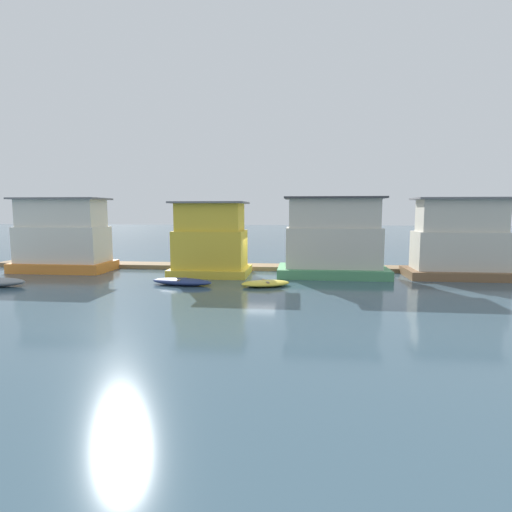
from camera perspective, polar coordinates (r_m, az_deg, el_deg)
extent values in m
plane|color=#385160|center=(27.80, 0.23, -2.64)|extent=(200.00, 200.00, 0.00)
cube|color=#846B4C|center=(30.40, 0.77, -1.57)|extent=(42.40, 2.04, 0.30)
cube|color=orange|center=(32.57, -25.69, -1.33)|extent=(6.84, 3.53, 0.69)
cube|color=silver|center=(32.40, -25.83, 1.52)|extent=(6.14, 2.84, 2.57)
cube|color=silver|center=(32.32, -26.02, 5.52)|extent=(5.76, 2.46, 1.95)
cube|color=slate|center=(32.33, -26.12, 7.35)|extent=(6.44, 3.14, 0.12)
cube|color=gold|center=(27.72, -6.45, -2.16)|extent=(5.25, 3.86, 0.52)
cube|color=gold|center=(27.53, -6.49, 0.99)|extent=(4.66, 3.27, 2.54)
cube|color=gold|center=(27.42, -6.54, 5.54)|extent=(4.27, 2.88, 1.83)
cube|color=slate|center=(27.42, -6.57, 7.58)|extent=(4.96, 3.57, 0.12)
cube|color=#4C9360|center=(27.63, 10.82, -2.17)|extent=(7.31, 3.98, 0.61)
cube|color=beige|center=(27.44, 10.89, 1.22)|extent=(6.22, 2.88, 2.67)
cube|color=beige|center=(27.33, 11.00, 6.02)|extent=(5.85, 2.51, 1.92)
cube|color=#38383D|center=(27.35, 11.04, 8.15)|extent=(6.52, 3.18, 0.12)
cube|color=brown|center=(29.58, 26.86, -2.25)|extent=(6.73, 3.50, 0.55)
cube|color=beige|center=(29.41, 27.01, 0.68)|extent=(5.66, 2.44, 2.50)
cube|color=beige|center=(29.30, 27.23, 5.15)|extent=(5.21, 1.99, 2.09)
cube|color=slate|center=(29.31, 27.35, 7.31)|extent=(5.96, 2.74, 0.12)
ellipsoid|color=navy|center=(24.20, -10.54, -3.61)|extent=(3.91, 1.79, 0.41)
cube|color=#997F60|center=(24.17, -10.55, -3.28)|extent=(0.32, 1.03, 0.08)
ellipsoid|color=yellow|center=(23.39, 1.37, -3.92)|extent=(3.18, 2.33, 0.35)
cube|color=#997F60|center=(23.37, 1.37, -3.63)|extent=(0.56, 1.20, 0.08)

